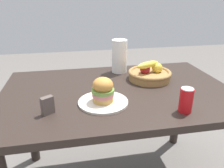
{
  "coord_description": "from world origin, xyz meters",
  "views": [
    {
      "loc": [
        -0.27,
        -1.21,
        1.3
      ],
      "look_at": [
        -0.05,
        -0.05,
        0.81
      ],
      "focal_mm": 35.59,
      "sensor_mm": 36.0,
      "label": 1
    }
  ],
  "objects_px": {
    "fruit_basket": "(150,74)",
    "plate": "(103,102)",
    "soda_can": "(186,100)",
    "napkin_holder": "(48,105)",
    "sandwich": "(103,90)",
    "paper_towel_roll": "(119,56)"
  },
  "relations": [
    {
      "from": "soda_can",
      "to": "fruit_basket",
      "type": "bearing_deg",
      "value": 93.03
    },
    {
      "from": "fruit_basket",
      "to": "soda_can",
      "type": "bearing_deg",
      "value": -86.97
    },
    {
      "from": "plate",
      "to": "paper_towel_roll",
      "type": "distance_m",
      "value": 0.53
    },
    {
      "from": "paper_towel_roll",
      "to": "fruit_basket",
      "type": "bearing_deg",
      "value": -48.75
    },
    {
      "from": "plate",
      "to": "soda_can",
      "type": "xyz_separation_m",
      "value": [
        0.39,
        -0.17,
        0.06
      ]
    },
    {
      "from": "soda_can",
      "to": "fruit_basket",
      "type": "distance_m",
      "value": 0.45
    },
    {
      "from": "sandwich",
      "to": "napkin_holder",
      "type": "xyz_separation_m",
      "value": [
        -0.28,
        -0.06,
        -0.03
      ]
    },
    {
      "from": "paper_towel_roll",
      "to": "plate",
      "type": "bearing_deg",
      "value": -112.23
    },
    {
      "from": "soda_can",
      "to": "napkin_holder",
      "type": "bearing_deg",
      "value": 170.99
    },
    {
      "from": "sandwich",
      "to": "fruit_basket",
      "type": "xyz_separation_m",
      "value": [
        0.36,
        0.28,
        -0.04
      ]
    },
    {
      "from": "plate",
      "to": "paper_towel_roll",
      "type": "relative_size",
      "value": 1.12
    },
    {
      "from": "fruit_basket",
      "to": "plate",
      "type": "bearing_deg",
      "value": -141.87
    },
    {
      "from": "fruit_basket",
      "to": "napkin_holder",
      "type": "relative_size",
      "value": 3.22
    },
    {
      "from": "soda_can",
      "to": "napkin_holder",
      "type": "distance_m",
      "value": 0.68
    },
    {
      "from": "plate",
      "to": "fruit_basket",
      "type": "height_order",
      "value": "fruit_basket"
    },
    {
      "from": "soda_can",
      "to": "fruit_basket",
      "type": "xyz_separation_m",
      "value": [
        -0.02,
        0.45,
        -0.02
      ]
    },
    {
      "from": "paper_towel_roll",
      "to": "napkin_holder",
      "type": "bearing_deg",
      "value": -131.56
    },
    {
      "from": "plate",
      "to": "sandwich",
      "type": "relative_size",
      "value": 2.01
    },
    {
      "from": "sandwich",
      "to": "paper_towel_roll",
      "type": "xyz_separation_m",
      "value": [
        0.19,
        0.48,
        0.04
      ]
    },
    {
      "from": "soda_can",
      "to": "napkin_holder",
      "type": "height_order",
      "value": "soda_can"
    },
    {
      "from": "soda_can",
      "to": "fruit_basket",
      "type": "height_order",
      "value": "fruit_basket"
    },
    {
      "from": "napkin_holder",
      "to": "fruit_basket",
      "type": "bearing_deg",
      "value": -4.34
    }
  ]
}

